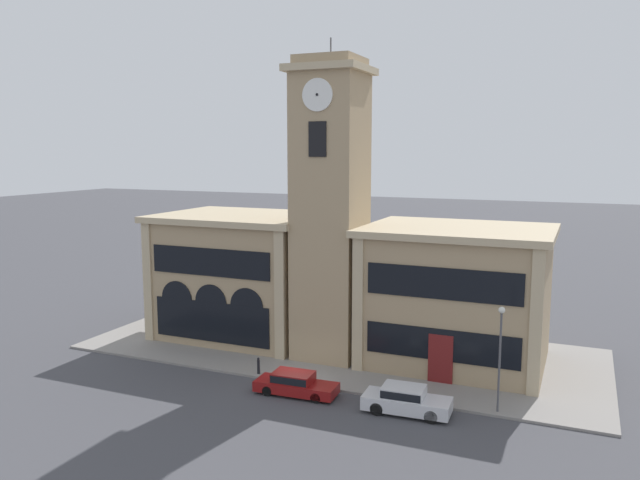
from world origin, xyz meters
name	(u,v)px	position (x,y,z in m)	size (l,w,h in m)	color
ground_plane	(295,385)	(0.00, 0.00, 0.00)	(300.00, 300.00, 0.00)	#424247
sidewalk_kerb	(338,349)	(0.00, 7.26, 0.07)	(35.97, 14.51, 0.15)	gray
clock_tower	(330,211)	(0.00, 5.68, 10.12)	(4.95, 4.95, 21.35)	tan
town_hall_left_wing	(243,275)	(-8.21, 8.00, 4.71)	(12.26, 9.65, 9.37)	tan
town_hall_right_wing	(456,295)	(8.13, 8.01, 4.62)	(12.11, 9.65, 9.19)	tan
parked_car_near	(295,383)	(0.67, -1.33, 0.69)	(4.94, 1.97, 1.33)	maroon
parked_car_mid	(406,399)	(7.32, -1.33, 0.78)	(4.82, 2.07, 1.50)	silver
street_lamp	(500,343)	(11.94, 0.53, 3.96)	(0.36, 0.36, 5.82)	#4C4C51
bollard	(258,366)	(-2.75, 0.46, 0.67)	(0.18, 0.18, 1.06)	black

